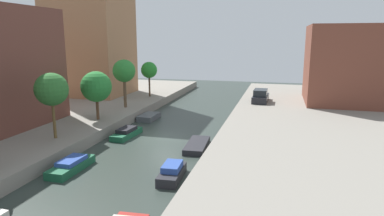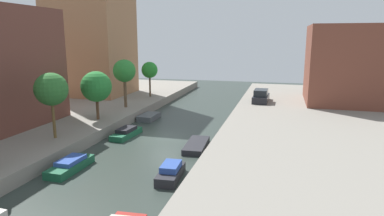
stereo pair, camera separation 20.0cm
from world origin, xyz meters
The scene contains 15 objects.
ground_plane centered at (0.00, 0.00, 0.00)m, with size 84.00×84.00×0.00m, color #2D3833.
quay_left centered at (-15.00, 0.00, 0.50)m, with size 20.00×64.00×1.00m, color gray.
quay_right centered at (15.00, 0.00, 0.50)m, with size 20.00×64.00×1.00m, color gray.
apartment_tower_far centered at (-16.00, 14.74, 11.09)m, with size 10.00×8.88×20.19m, color #9E704C.
low_block_right centered at (18.00, 16.79, 5.71)m, with size 10.00×10.16×9.41m, color brown.
street_tree_1 centered at (-7.31, -5.73, 4.93)m, with size 2.60×2.60×5.25m.
street_tree_2 centered at (-7.31, 0.87, 4.24)m, with size 2.98×2.98×4.74m.
street_tree_3 centered at (-7.31, 7.02, 5.16)m, with size 2.58×2.58×5.50m.
street_tree_4 centered at (-7.31, 14.56, 4.60)m, with size 2.19×2.19×4.73m.
parked_car centered at (7.63, 14.51, 1.66)m, with size 1.94×4.57×1.59m.
moored_boat_left_1 centered at (-3.56, -9.22, 0.36)m, with size 1.42×3.90×0.84m.
moored_boat_left_2 centered at (-3.43, -0.89, 0.36)m, with size 1.57×3.90×0.85m.
moored_boat_left_3 centered at (-3.96, 5.88, 0.29)m, with size 1.77×3.14×0.59m.
moored_boat_right_1 centered at (3.50, -8.79, 0.42)m, with size 1.48×3.28×1.01m.
moored_boat_right_2 centered at (3.57, -2.39, 0.23)m, with size 1.85×4.30×0.46m.
Camera 1 is at (9.90, -28.09, 8.87)m, focal length 31.57 mm.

